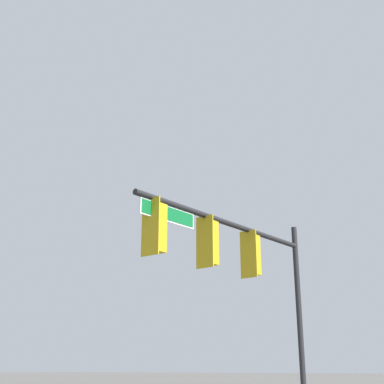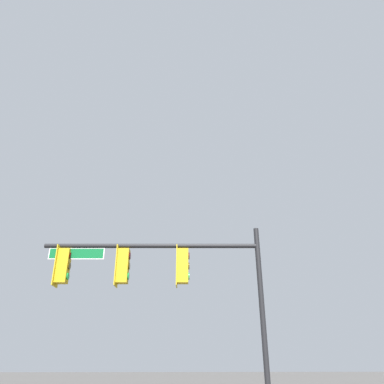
{
  "view_description": "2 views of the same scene",
  "coord_description": "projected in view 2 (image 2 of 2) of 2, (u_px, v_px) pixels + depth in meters",
  "views": [
    {
      "loc": [
        6.79,
        0.7,
        1.59
      ],
      "look_at": [
        -3.63,
        -5.75,
        5.65
      ],
      "focal_mm": 50.0,
      "sensor_mm": 36.0,
      "label": 1
    },
    {
      "loc": [
        -5.04,
        6.31,
        1.58
      ],
      "look_at": [
        -6.58,
        -4.79,
        6.88
      ],
      "focal_mm": 35.0,
      "sensor_mm": 36.0,
      "label": 2
    }
  ],
  "objects": [
    {
      "name": "signal_pole_near",
      "position": [
        152.0,
        272.0,
        11.93
      ],
      "size": [
        7.02,
        1.22,
        5.83
      ],
      "color": "black",
      "rests_on": "ground_plane"
    }
  ]
}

